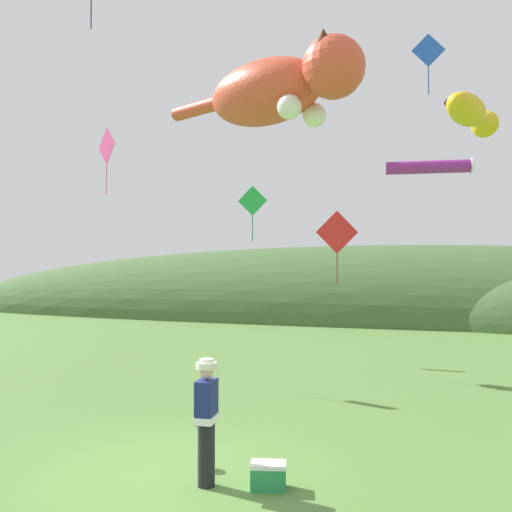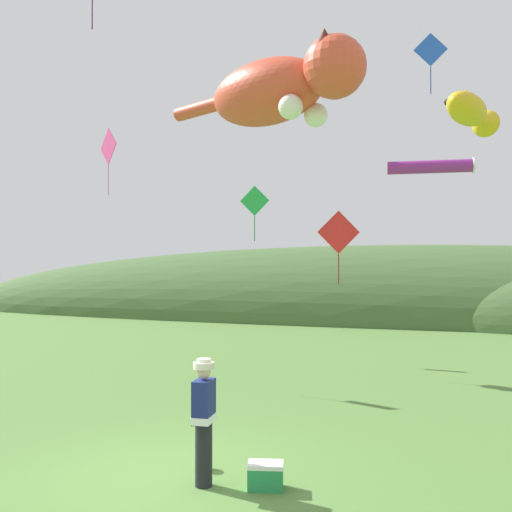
% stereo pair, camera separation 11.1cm
% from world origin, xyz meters
% --- Properties ---
extents(ground_plane, '(120.00, 120.00, 0.00)m').
position_xyz_m(ground_plane, '(0.00, 0.00, 0.00)').
color(ground_plane, '#517A38').
extents(distant_hill_ridge, '(62.68, 12.72, 8.79)m').
position_xyz_m(distant_hill_ridge, '(1.59, 26.68, 0.00)').
color(distant_hill_ridge, '#426033').
rests_on(distant_hill_ridge, ground).
extents(festival_attendant, '(0.31, 0.45, 1.77)m').
position_xyz_m(festival_attendant, '(0.66, -0.13, 0.95)').
color(festival_attendant, black).
rests_on(festival_attendant, ground).
extents(kite_spool, '(0.15, 0.23, 0.23)m').
position_xyz_m(kite_spool, '(0.38, 0.46, 0.12)').
color(kite_spool, olive).
rests_on(kite_spool, ground).
extents(picnic_cooler, '(0.56, 0.44, 0.36)m').
position_xyz_m(picnic_cooler, '(1.51, 0.06, 0.18)').
color(picnic_cooler, '#268C4C').
rests_on(picnic_cooler, ground).
extents(kite_giant_cat, '(7.04, 3.75, 2.28)m').
position_xyz_m(kite_giant_cat, '(-0.83, 8.56, 8.32)').
color(kite_giant_cat, '#E04C33').
extents(kite_fish_windsock, '(1.27, 2.37, 0.70)m').
position_xyz_m(kite_fish_windsock, '(4.34, 4.97, 6.26)').
color(kite_fish_windsock, gold).
extents(kite_tube_streamer, '(2.37, 0.72, 0.44)m').
position_xyz_m(kite_tube_streamer, '(3.42, 9.09, 5.87)').
color(kite_tube_streamer, '#8C268C').
extents(kite_diamond_pink, '(0.94, 0.61, 2.01)m').
position_xyz_m(kite_diamond_pink, '(-5.69, 7.01, 6.64)').
color(kite_diamond_pink, '#E53F8C').
extents(kite_diamond_blue, '(1.06, 0.24, 1.98)m').
position_xyz_m(kite_diamond_blue, '(3.33, 11.55, 10.05)').
color(kite_diamond_blue, blue).
extents(kite_diamond_red, '(1.17, 0.54, 2.18)m').
position_xyz_m(kite_diamond_red, '(0.78, 9.20, 4.08)').
color(kite_diamond_red, red).
extents(kite_diamond_green, '(1.08, 0.08, 1.98)m').
position_xyz_m(kite_diamond_green, '(-2.71, 11.67, 5.42)').
color(kite_diamond_green, green).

